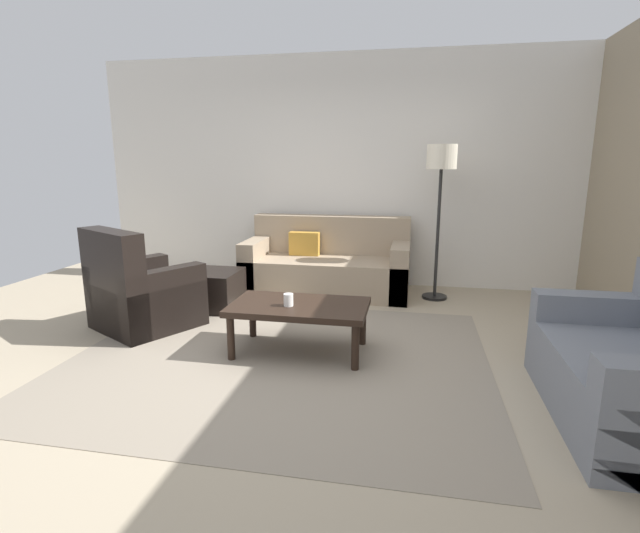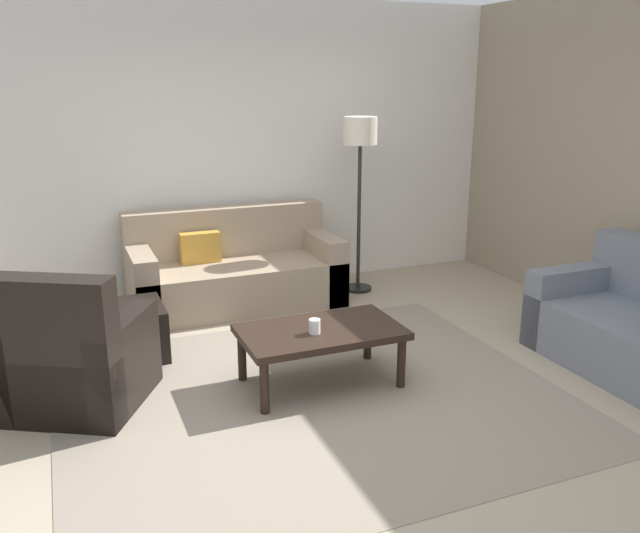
# 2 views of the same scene
# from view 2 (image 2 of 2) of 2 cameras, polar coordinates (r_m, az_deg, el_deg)

# --- Properties ---
(ground_plane) EXTENTS (8.00, 8.00, 0.00)m
(ground_plane) POSITION_cam_2_polar(r_m,az_deg,el_deg) (4.47, -0.66, -11.27)
(ground_plane) COLOR tan
(rear_partition) EXTENTS (6.00, 0.12, 2.80)m
(rear_partition) POSITION_cam_2_polar(r_m,az_deg,el_deg) (6.50, -9.31, 10.05)
(rear_partition) COLOR silver
(rear_partition) RESTS_ON ground_plane
(area_rug) EXTENTS (3.26, 2.78, 0.01)m
(area_rug) POSITION_cam_2_polar(r_m,az_deg,el_deg) (4.47, -0.66, -11.23)
(area_rug) COLOR gray
(area_rug) RESTS_ON ground_plane
(couch_main) EXTENTS (1.91, 0.90, 0.88)m
(couch_main) POSITION_cam_2_polar(r_m,az_deg,el_deg) (6.24, -7.59, -0.47)
(couch_main) COLOR gray
(couch_main) RESTS_ON ground_plane
(armchair_leather) EXTENTS (1.09, 1.09, 0.95)m
(armchair_leather) POSITION_cam_2_polar(r_m,az_deg,el_deg) (4.49, -20.69, -7.93)
(armchair_leather) COLOR black
(armchair_leather) RESTS_ON ground_plane
(ottoman) EXTENTS (0.56, 0.56, 0.40)m
(ottoman) POSITION_cam_2_polar(r_m,az_deg,el_deg) (5.22, -16.44, -5.46)
(ottoman) COLOR black
(ottoman) RESTS_ON ground_plane
(coffee_table) EXTENTS (1.10, 0.64, 0.41)m
(coffee_table) POSITION_cam_2_polar(r_m,az_deg,el_deg) (4.51, 0.06, -6.02)
(coffee_table) COLOR black
(coffee_table) RESTS_ON ground_plane
(cup) EXTENTS (0.08, 0.08, 0.10)m
(cup) POSITION_cam_2_polar(r_m,az_deg,el_deg) (4.39, -0.47, -5.22)
(cup) COLOR white
(cup) RESTS_ON coffee_table
(lamp_standing) EXTENTS (0.32, 0.32, 1.71)m
(lamp_standing) POSITION_cam_2_polar(r_m,az_deg,el_deg) (6.35, 3.50, 10.17)
(lamp_standing) COLOR black
(lamp_standing) RESTS_ON ground_plane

